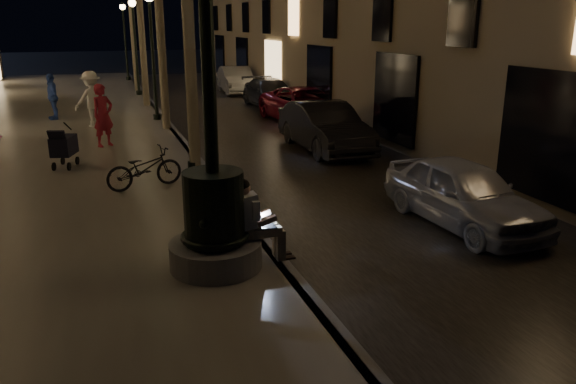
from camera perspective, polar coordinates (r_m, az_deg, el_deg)
name	(u,v)px	position (r m, az deg, el deg)	size (l,w,h in m)	color
ground	(169,129)	(21.30, -12.00, 6.33)	(120.00, 120.00, 0.00)	black
cobble_lane	(247,124)	(21.86, -4.14, 6.94)	(6.00, 45.00, 0.02)	black
promenade	(52,133)	(21.18, -22.84, 5.59)	(8.00, 45.00, 0.20)	#67615B
curb_strip	(169,126)	(21.28, -12.02, 6.59)	(0.25, 45.00, 0.20)	#59595B
fountain_lamppost	(214,204)	(8.36, -7.56, -1.17)	(1.40, 1.40, 5.21)	#59595B
seated_man_laptop	(254,218)	(8.59, -3.48, -2.66)	(0.98, 0.33, 1.35)	gray
lamp_curb_a	(187,46)	(14.00, -10.19, 14.42)	(0.36, 0.36, 4.81)	black
lamp_curb_b	(152,37)	(21.93, -13.69, 15.04)	(0.36, 0.36, 4.81)	black
lamp_curb_c	(134,33)	(29.89, -15.33, 15.31)	(0.36, 0.36, 4.81)	black
lamp_curb_d	(124,31)	(37.88, -16.29, 15.46)	(0.36, 0.36, 4.81)	black
stroller	(64,146)	(15.35, -21.84, 4.38)	(0.68, 1.13, 1.14)	black
car_front	(463,193)	(11.26, 17.38, -0.10)	(1.51, 3.76, 1.28)	#A0A1A7
car_second	(325,127)	(17.10, 3.75, 6.60)	(1.54, 4.43, 1.46)	black
car_third	(304,105)	(22.05, 1.69, 8.81)	(2.24, 4.85, 1.35)	maroon
car_rear	(271,93)	(26.17, -1.76, 10.02)	(1.78, 4.39, 1.27)	#2A2B2F
car_fifth	(236,80)	(31.36, -5.29, 11.26)	(1.52, 4.37, 1.44)	gray
pedestrian_red	(103,115)	(17.62, -18.27, 7.40)	(0.67, 0.44, 1.85)	#A92136
pedestrian_white	(92,99)	(21.21, -19.30, 8.91)	(1.25, 0.72, 1.94)	silver
pedestrian_blue	(52,97)	(23.33, -22.83, 8.93)	(1.01, 0.42, 1.73)	#294599
bicycle	(144,168)	(12.92, -14.40, 2.35)	(0.60, 1.73, 0.91)	black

